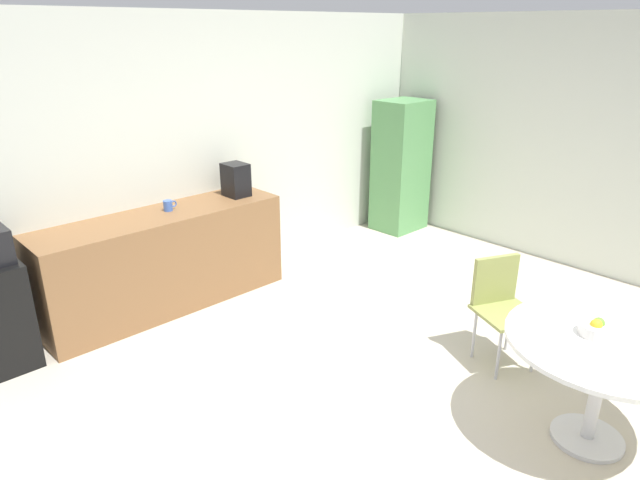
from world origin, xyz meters
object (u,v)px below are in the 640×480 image
at_px(locker_cabinet, 401,166).
at_px(fruit_bowl, 597,329).
at_px(coffee_maker, 236,180).
at_px(round_table, 604,358).
at_px(chair_olive, 501,298).
at_px(mug_white, 168,206).

distance_m(locker_cabinet, fruit_bowl, 4.00).
bearing_deg(coffee_maker, locker_cabinet, -2.36).
bearing_deg(round_table, fruit_bowl, 84.34).
height_order(chair_olive, mug_white, mug_white).
xyz_separation_m(round_table, mug_white, (-0.90, 3.51, 0.34)).
bearing_deg(locker_cabinet, coffee_maker, 177.64).
height_order(round_table, coffee_maker, coffee_maker).
bearing_deg(fruit_bowl, round_table, -95.66).
relative_size(mug_white, coffee_maker, 0.40).
relative_size(chair_olive, mug_white, 6.43).
relative_size(round_table, coffee_maker, 3.63).
height_order(round_table, chair_olive, chair_olive).
bearing_deg(chair_olive, coffee_maker, 102.98).
xyz_separation_m(chair_olive, fruit_bowl, (-0.41, -0.84, 0.25)).
bearing_deg(round_table, chair_olive, 65.41).
xyz_separation_m(round_table, fruit_bowl, (0.01, 0.07, 0.17)).
xyz_separation_m(round_table, chair_olive, (0.42, 0.91, -0.08)).
xyz_separation_m(fruit_bowl, mug_white, (-0.91, 3.44, 0.18)).
relative_size(locker_cabinet, round_table, 1.40).
bearing_deg(chair_olive, fruit_bowl, -115.98).
bearing_deg(mug_white, coffee_maker, -2.34).
bearing_deg(fruit_bowl, chair_olive, 64.02).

